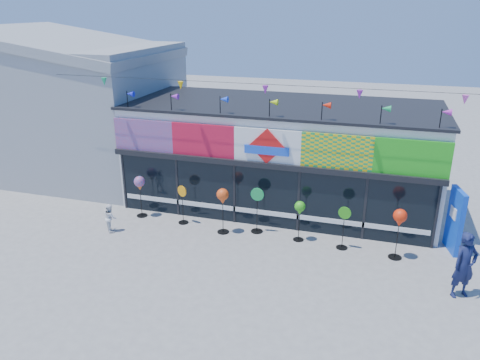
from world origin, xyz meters
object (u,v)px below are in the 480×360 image
at_px(spinner_5, 344,227).
at_px(spinner_6, 400,219).
at_px(blue_sign, 455,220).
at_px(adult_man, 465,265).
at_px(spinner_2, 223,198).
at_px(child, 110,218).
at_px(spinner_3, 257,209).
at_px(spinner_4, 300,209).
at_px(spinner_0, 140,184).
at_px(spinner_1, 183,203).

xyz_separation_m(spinner_5, spinner_6, (1.71, -0.16, 0.57)).
distance_m(blue_sign, adult_man, 2.78).
bearing_deg(spinner_2, adult_man, -13.14).
bearing_deg(adult_man, spinner_2, 136.36).
height_order(adult_man, child, adult_man).
distance_m(blue_sign, spinner_2, 7.79).
distance_m(spinner_3, adult_man, 6.87).
distance_m(spinner_4, spinner_6, 3.25).
xyz_separation_m(blue_sign, spinner_2, (-7.72, -0.99, 0.27)).
relative_size(blue_sign, child, 2.09).
bearing_deg(blue_sign, adult_man, -103.77).
height_order(spinner_4, spinner_5, spinner_5).
xyz_separation_m(spinner_4, child, (-6.65, -1.26, -0.66)).
relative_size(spinner_3, adult_man, 0.87).
height_order(spinner_0, spinner_1, spinner_0).
xyz_separation_m(spinner_2, spinner_5, (4.23, 0.05, -0.55)).
distance_m(spinner_1, spinner_6, 7.67).
distance_m(spinner_2, spinner_5, 4.26).
relative_size(adult_man, child, 1.88).
bearing_deg(blue_sign, spinner_2, 174.64).
relative_size(spinner_3, spinner_5, 1.12).
bearing_deg(spinner_5, spinner_0, 177.35).
xyz_separation_m(spinner_1, spinner_5, (5.92, -0.25, 0.01)).
height_order(spinner_2, spinner_3, spinner_3).
height_order(blue_sign, spinner_5, blue_sign).
distance_m(spinner_3, child, 5.31).
distance_m(blue_sign, spinner_4, 5.07).
relative_size(spinner_2, child, 1.63).
xyz_separation_m(spinner_1, child, (-2.25, -1.36, -0.28)).
bearing_deg(spinner_0, child, -107.37).
bearing_deg(spinner_4, adult_man, -21.91).
bearing_deg(spinner_4, spinner_3, 172.86).
height_order(blue_sign, spinner_3, blue_sign).
bearing_deg(spinner_5, child, -172.26).
bearing_deg(spinner_2, spinner_0, 173.27).
distance_m(spinner_1, spinner_3, 2.85).
xyz_separation_m(spinner_4, spinner_6, (3.23, -0.31, 0.20)).
bearing_deg(spinner_0, spinner_4, -1.93).
relative_size(spinner_0, spinner_1, 1.09).
height_order(blue_sign, spinner_4, blue_sign).
height_order(blue_sign, spinner_2, blue_sign).
xyz_separation_m(spinner_2, adult_man, (7.67, -1.79, -0.38)).
xyz_separation_m(spinner_1, spinner_4, (4.40, -0.10, 0.38)).
bearing_deg(child, spinner_4, -121.66).
height_order(spinner_2, child, spinner_2).
xyz_separation_m(spinner_0, spinner_1, (1.79, -0.10, -0.52)).
distance_m(spinner_0, spinner_5, 7.73).
bearing_deg(child, spinner_5, -124.62).
xyz_separation_m(spinner_3, spinner_4, (1.56, -0.20, 0.27)).
xyz_separation_m(spinner_3, spinner_5, (3.07, -0.34, -0.10)).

